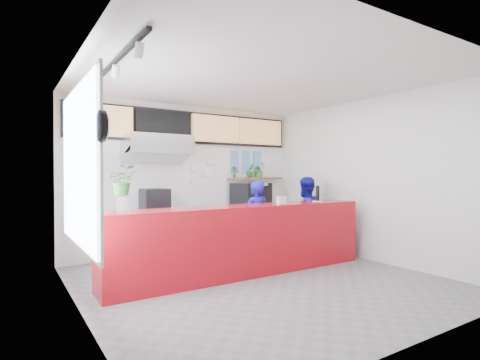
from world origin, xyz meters
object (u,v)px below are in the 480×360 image
panini_oven (155,200)px  espresso_machine (251,194)px  staff_center (256,222)px  pepper_mill (317,193)px  staff_right (305,215)px  service_counter (245,240)px

panini_oven → espresso_machine: 2.19m
staff_center → pepper_mill: 1.24m
staff_right → pepper_mill: bearing=66.8°
service_counter → staff_center: bearing=41.3°
staff_right → pepper_mill: 0.86m
service_counter → staff_right: size_ratio=2.92×
espresso_machine → staff_right: bearing=-79.8°
espresso_machine → staff_center: (-0.80, -1.32, -0.40)m
service_counter → staff_right: bearing=18.6°
panini_oven → staff_right: bearing=-22.6°
pepper_mill → service_counter: bearing=179.4°
panini_oven → staff_right: 2.96m
staff_right → pepper_mill: (-0.30, -0.64, 0.48)m
espresso_machine → pepper_mill: (0.21, -1.82, 0.10)m
staff_center → staff_right: size_ratio=0.97×
panini_oven → staff_center: bearing=-42.6°
espresso_machine → service_counter: bearing=-140.1°
pepper_mill → staff_right: bearing=65.1°
staff_center → panini_oven: bearing=-52.2°
service_counter → panini_oven: panini_oven is taller
espresso_machine → staff_center: 1.59m
panini_oven → staff_center: (1.39, -1.32, -0.36)m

